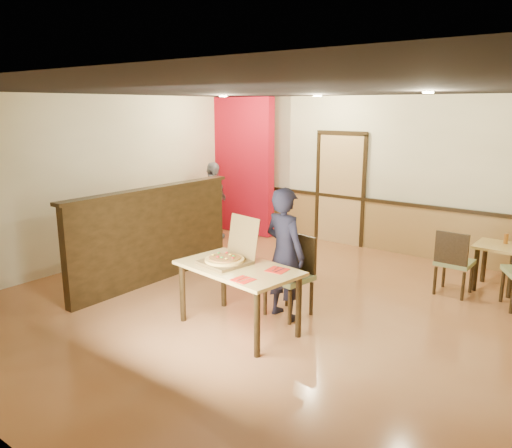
% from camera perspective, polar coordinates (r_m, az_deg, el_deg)
% --- Properties ---
extents(floor, '(7.00, 7.00, 0.00)m').
position_cam_1_polar(floor, '(6.73, 1.49, -9.47)').
color(floor, '#B17345').
rests_on(floor, ground).
extents(ceiling, '(7.00, 7.00, 0.00)m').
position_cam_1_polar(ceiling, '(6.21, 1.65, 15.09)').
color(ceiling, black).
rests_on(ceiling, wall_back).
extents(wall_back, '(7.00, 0.00, 7.00)m').
position_cam_1_polar(wall_back, '(9.36, 14.18, 5.50)').
color(wall_back, '#F8F3C2').
rests_on(wall_back, floor).
extents(wall_left, '(0.00, 7.00, 7.00)m').
position_cam_1_polar(wall_left, '(8.80, -17.38, 4.82)').
color(wall_left, '#F8F3C2').
rests_on(wall_left, floor).
extents(wainscot_back, '(7.00, 0.04, 0.90)m').
position_cam_1_polar(wainscot_back, '(9.50, 13.78, -0.20)').
color(wainscot_back, olive).
rests_on(wainscot_back, floor).
extents(chair_rail_back, '(7.00, 0.06, 0.06)m').
position_cam_1_polar(chair_rail_back, '(9.39, 13.89, 2.57)').
color(chair_rail_back, black).
rests_on(chair_rail_back, wall_back).
extents(back_door, '(0.90, 0.06, 2.10)m').
position_cam_1_polar(back_door, '(9.71, 9.62, 3.89)').
color(back_door, tan).
rests_on(back_door, wall_back).
extents(booth_partition, '(0.20, 3.10, 1.44)m').
position_cam_1_polar(booth_partition, '(7.65, -11.65, -1.13)').
color(booth_partition, black).
rests_on(booth_partition, floor).
extents(red_accent_panel, '(1.60, 0.20, 2.78)m').
position_cam_1_polar(red_accent_panel, '(10.42, -1.85, 6.65)').
color(red_accent_panel, '#A90C1D').
rests_on(red_accent_panel, floor).
extents(spot_a, '(0.14, 0.14, 0.02)m').
position_cam_1_polar(spot_a, '(9.05, -3.78, 14.37)').
color(spot_a, '#F7E5AD').
rests_on(spot_a, ceiling).
extents(spot_b, '(0.14, 0.14, 0.02)m').
position_cam_1_polar(spot_b, '(8.75, 7.06, 14.34)').
color(spot_b, '#F7E5AD').
rests_on(spot_b, ceiling).
extents(spot_c, '(0.14, 0.14, 0.02)m').
position_cam_1_polar(spot_c, '(6.92, 19.08, 14.04)').
color(spot_c, '#F7E5AD').
rests_on(spot_c, ceiling).
extents(main_table, '(1.56, 1.03, 0.78)m').
position_cam_1_polar(main_table, '(5.89, -2.05, -5.88)').
color(main_table, tan).
rests_on(main_table, floor).
extents(diner_chair, '(0.57, 0.57, 1.02)m').
position_cam_1_polar(diner_chair, '(6.37, 4.20, -5.49)').
color(diner_chair, olive).
rests_on(diner_chair, floor).
extents(side_chair_left, '(0.47, 0.47, 0.94)m').
position_cam_1_polar(side_chair_left, '(7.50, 21.64, -3.86)').
color(side_chair_left, olive).
rests_on(side_chair_left, floor).
extents(side_table, '(0.64, 0.64, 0.67)m').
position_cam_1_polar(side_table, '(8.00, 25.96, -3.33)').
color(side_table, tan).
rests_on(side_table, floor).
extents(diner, '(0.67, 0.51, 1.66)m').
position_cam_1_polar(diner, '(6.18, 3.29, -3.42)').
color(diner, black).
rests_on(diner, floor).
extents(passerby, '(0.53, 0.96, 1.55)m').
position_cam_1_polar(passerby, '(9.93, -4.95, 2.62)').
color(passerby, gray).
rests_on(passerby, floor).
extents(pizza_box, '(0.60, 0.67, 0.53)m').
position_cam_1_polar(pizza_box, '(5.96, -3.19, -3.85)').
color(pizza_box, brown).
rests_on(pizza_box, main_table).
extents(pizza, '(0.58, 0.58, 0.03)m').
position_cam_1_polar(pizza, '(5.93, -3.60, -4.09)').
color(pizza, '#ECC056').
rests_on(pizza, pizza_box).
extents(napkin_near, '(0.23, 0.23, 0.01)m').
position_cam_1_polar(napkin_near, '(5.41, -1.49, -6.37)').
color(napkin_near, red).
rests_on(napkin_near, main_table).
extents(napkin_far, '(0.24, 0.24, 0.01)m').
position_cam_1_polar(napkin_far, '(5.72, 2.44, -5.27)').
color(napkin_far, red).
rests_on(napkin_far, main_table).
extents(condiment, '(0.06, 0.06, 0.15)m').
position_cam_1_polar(condiment, '(8.06, 26.67, -1.50)').
color(condiment, '#9C581C').
rests_on(condiment, side_table).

